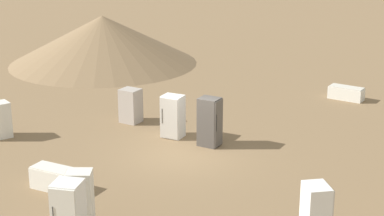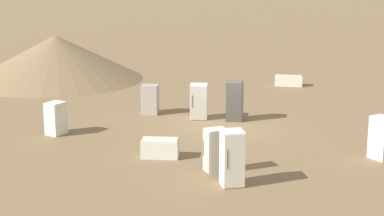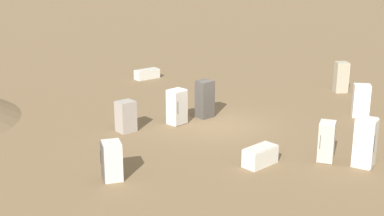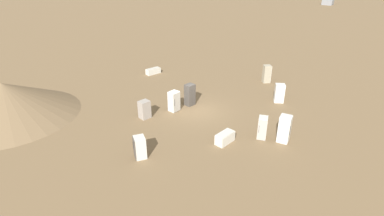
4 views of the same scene
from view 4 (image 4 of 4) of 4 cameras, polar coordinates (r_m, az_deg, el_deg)
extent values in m
plane|color=brown|center=(24.44, 1.01, -0.56)|extent=(1000.00, 1000.00, 0.00)
cone|color=#7F6647|center=(27.25, -31.94, 1.35)|extent=(10.67, 10.67, 2.73)
cube|color=gray|center=(97.98, 24.46, 17.86)|extent=(2.74, 2.74, 1.37)
cube|color=silver|center=(20.95, 13.27, -3.66)|extent=(0.80, 0.86, 1.60)
cube|color=#BCB7AD|center=(20.63, 13.20, -4.15)|extent=(0.55, 0.23, 1.53)
cylinder|color=#2D2D2D|center=(20.57, 12.64, -3.93)|extent=(0.02, 0.02, 0.56)
cube|color=silver|center=(20.23, 6.29, -5.69)|extent=(0.83, 1.49, 0.70)
cube|color=silver|center=(20.04, 6.34, -4.80)|extent=(0.80, 1.43, 0.04)
cube|color=white|center=(24.19, -3.47, 1.31)|extent=(0.71, 0.85, 1.67)
cube|color=#BCB7AD|center=(23.98, -2.89, 1.08)|extent=(0.11, 0.76, 1.60)
cylinder|color=#2D2D2D|center=(23.74, -3.31, 1.03)|extent=(0.02, 0.02, 0.58)
cube|color=silver|center=(18.79, -9.87, -7.38)|extent=(1.01, 0.97, 1.41)
cube|color=#56514C|center=(18.75, -10.91, -7.56)|extent=(0.65, 0.45, 1.36)
cylinder|color=#2D2D2D|center=(18.94, -11.17, -6.97)|extent=(0.02, 0.02, 0.49)
cube|color=white|center=(26.76, 16.31, 2.73)|extent=(0.99, 0.93, 1.64)
cube|color=#BCB7AD|center=(27.06, 16.20, 3.00)|extent=(0.68, 0.42, 1.58)
cylinder|color=#2D2D2D|center=(27.11, 16.79, 3.15)|extent=(0.02, 0.02, 0.57)
cube|color=#4C4742|center=(25.10, -0.44, 2.54)|extent=(0.74, 0.83, 1.86)
cube|color=#56514C|center=(25.36, 0.19, 2.78)|extent=(0.60, 0.14, 1.78)
cylinder|color=#2D2D2D|center=(25.20, 0.60, 2.86)|extent=(0.02, 0.02, 0.65)
cube|color=white|center=(20.88, 17.16, -3.81)|extent=(0.81, 0.82, 1.91)
cube|color=silver|center=(20.83, 18.16, -4.03)|extent=(0.14, 0.69, 1.83)
cylinder|color=#2D2D2D|center=(20.56, 18.14, -4.14)|extent=(0.02, 0.02, 0.67)
cube|color=silver|center=(32.98, -7.40, 6.96)|extent=(0.97, 1.69, 0.57)
cube|color=beige|center=(32.88, -7.43, 7.46)|extent=(0.93, 1.62, 0.04)
cube|color=#B2A88E|center=(31.00, 14.02, 6.33)|extent=(0.94, 0.93, 1.77)
cube|color=beige|center=(31.13, 14.64, 6.34)|extent=(0.46, 0.47, 1.70)
cylinder|color=#2D2D2D|center=(30.92, 14.86, 6.35)|extent=(0.02, 0.02, 0.62)
cube|color=#A89E93|center=(23.35, -9.03, -0.28)|extent=(0.80, 0.88, 1.42)
cube|color=gray|center=(23.62, -9.53, -0.01)|extent=(0.17, 0.74, 1.36)
cylinder|color=#2D2D2D|center=(23.75, -9.05, 0.37)|extent=(0.02, 0.02, 0.50)
camera|label=1|loc=(27.05, 53.81, 10.88)|focal=60.00mm
camera|label=2|loc=(21.95, 77.63, -3.57)|focal=60.00mm
camera|label=3|loc=(3.71, 128.79, -73.32)|focal=50.00mm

